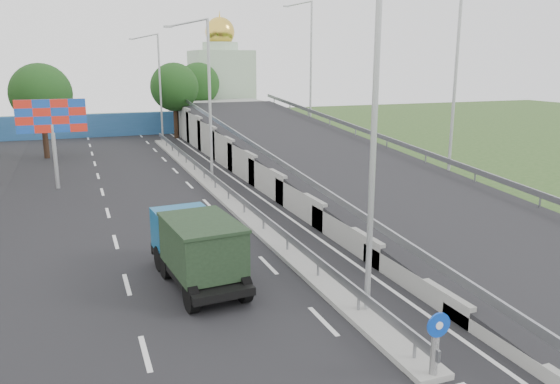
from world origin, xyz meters
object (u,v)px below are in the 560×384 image
lamp_post_near (368,129)px  church (221,81)px  lamp_post_far (158,82)px  dump_truck (196,246)px  lamp_post_mid (207,93)px  billboard (52,121)px  sign_bollard (436,343)px

lamp_post_near → church: 54.90m
lamp_post_far → dump_truck: (-4.21, -35.64, -4.43)m
lamp_post_mid → lamp_post_far: same height
lamp_post_near → billboard: lamp_post_near is taller
dump_truck → lamp_post_near: bearing=-51.1°
sign_bollard → dump_truck: 9.17m
church → lamp_post_far: bearing=-125.2°
lamp_post_mid → lamp_post_near: bearing=-90.0°
sign_bollard → billboard: billboard is taller
lamp_post_far → lamp_post_near: bearing=-90.0°
dump_truck → lamp_post_far: bearing=78.2°
church → billboard: size_ratio=2.51×
billboard → lamp_post_far: bearing=63.2°
church → billboard: (-19.00, -32.00, -1.12)m
lamp_post_mid → church: size_ratio=0.73×
sign_bollard → billboard: size_ratio=0.30×
billboard → church: bearing=59.3°
church → lamp_post_near: bearing=-100.4°
lamp_post_mid → billboard: size_ratio=1.83×
sign_bollard → church: bearing=80.2°
lamp_post_mid → church: bearing=73.8°
lamp_post_near → lamp_post_mid: 20.00m
lamp_post_near → lamp_post_mid: bearing=90.0°
sign_bollard → lamp_post_mid: (0.11, 23.83, 4.77)m
billboard → dump_truck: (4.90, -17.64, -2.80)m
lamp_post_far → billboard: (-9.11, -18.00, -1.62)m
dump_truck → billboard: bearing=100.5°
church → billboard: 37.23m
sign_bollard → lamp_post_near: 6.12m
lamp_post_far → dump_truck: lamp_post_far is taller
lamp_post_far → billboard: 20.24m
lamp_post_far → billboard: size_ratio=1.83×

